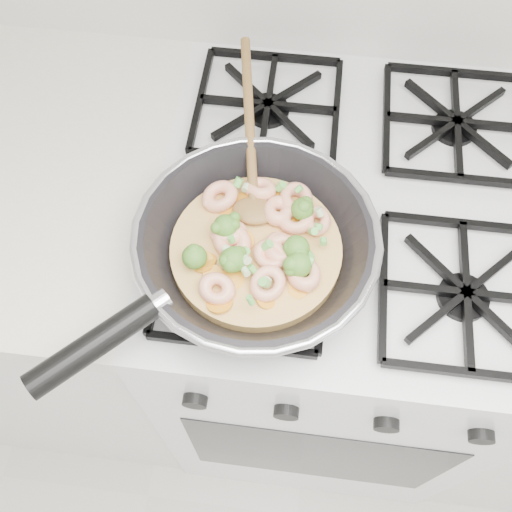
# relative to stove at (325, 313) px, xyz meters

# --- Properties ---
(stove) EXTENTS (0.60, 0.60, 0.92)m
(stove) POSITION_rel_stove_xyz_m (0.00, 0.00, 0.00)
(stove) COLOR silver
(stove) RESTS_ON ground
(skillet) EXTENTS (0.40, 0.56, 0.10)m
(skillet) POSITION_rel_stove_xyz_m (-0.14, -0.14, 0.50)
(skillet) COLOR black
(skillet) RESTS_ON stove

